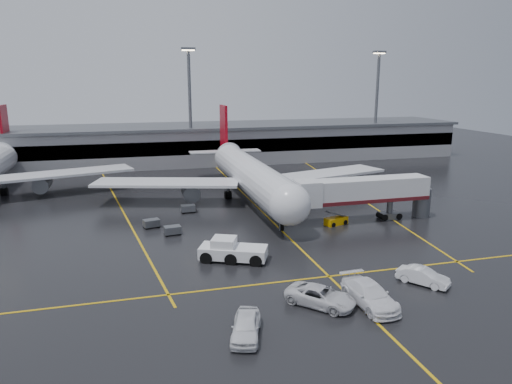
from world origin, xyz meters
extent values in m
plane|color=black|center=(0.00, 0.00, 0.00)|extent=(220.00, 220.00, 0.00)
cube|color=gold|center=(0.00, 0.00, 0.01)|extent=(0.25, 90.00, 0.02)
cube|color=gold|center=(0.00, -22.00, 0.01)|extent=(60.00, 0.25, 0.02)
cube|color=gold|center=(-20.00, 10.00, 0.01)|extent=(9.99, 69.35, 0.02)
cube|color=gold|center=(18.00, 10.00, 0.01)|extent=(7.57, 69.64, 0.02)
cube|color=gray|center=(0.00, 48.00, 4.00)|extent=(120.00, 18.00, 8.00)
cube|color=black|center=(0.00, 39.20, 4.50)|extent=(120.00, 0.40, 3.00)
cube|color=#595B60|center=(0.00, 48.00, 8.30)|extent=(122.00, 19.00, 0.60)
cylinder|color=#595B60|center=(-5.00, 42.00, 12.50)|extent=(0.70, 0.70, 25.00)
cube|color=#595B60|center=(-5.00, 42.00, 25.20)|extent=(3.00, 1.20, 0.50)
cube|color=#FFE5B2|center=(-5.00, 42.00, 24.90)|extent=(2.60, 0.90, 0.20)
cylinder|color=#595B60|center=(40.00, 42.00, 12.50)|extent=(0.70, 0.70, 25.00)
cube|color=#595B60|center=(40.00, 42.00, 25.20)|extent=(3.00, 1.20, 0.50)
cube|color=#FFE5B2|center=(40.00, 42.00, 24.90)|extent=(2.60, 0.90, 0.20)
cylinder|color=silver|center=(0.00, 8.00, 4.20)|extent=(5.20, 36.00, 5.20)
sphere|color=silver|center=(0.00, -10.00, 4.20)|extent=(5.20, 5.20, 5.20)
cone|color=silver|center=(0.00, 29.00, 4.80)|extent=(4.94, 8.00, 4.94)
cube|color=#970512|center=(0.00, 30.00, 9.70)|extent=(0.50, 5.50, 8.50)
cube|color=silver|center=(0.00, 29.00, 5.00)|extent=(14.00, 3.00, 0.25)
cube|color=silver|center=(-13.00, 10.00, 3.40)|extent=(22.80, 11.83, 0.40)
cube|color=silver|center=(13.00, 10.00, 3.40)|extent=(22.80, 11.83, 0.40)
cylinder|color=#595B60|center=(-9.50, 9.00, 2.00)|extent=(2.60, 4.50, 2.60)
cylinder|color=#595B60|center=(9.50, 9.00, 2.00)|extent=(2.60, 4.50, 2.60)
cylinder|color=#595B60|center=(0.00, -7.00, 1.00)|extent=(0.56, 0.56, 2.00)
cylinder|color=#595B60|center=(-3.20, 11.00, 1.00)|extent=(0.56, 0.56, 2.00)
cylinder|color=#595B60|center=(3.20, 11.00, 1.00)|extent=(0.56, 0.56, 2.00)
cylinder|color=black|center=(0.00, -7.00, 0.45)|extent=(0.40, 1.10, 1.10)
cylinder|color=black|center=(-3.20, 11.00, 0.55)|extent=(1.00, 1.40, 1.40)
cylinder|color=black|center=(3.20, 11.00, 0.55)|extent=(1.00, 1.40, 1.40)
cone|color=silver|center=(-42.00, 41.00, 4.80)|extent=(4.94, 8.00, 4.94)
cube|color=#970512|center=(-42.00, 42.00, 9.70)|extent=(0.50, 5.50, 8.50)
cube|color=silver|center=(-42.00, 41.00, 5.00)|extent=(14.00, 3.00, 0.25)
cube|color=silver|center=(-29.00, 22.00, 3.40)|extent=(22.80, 11.83, 0.40)
cylinder|color=#595B60|center=(-32.50, 21.00, 2.00)|extent=(2.60, 4.50, 2.60)
cylinder|color=#595B60|center=(-38.80, 23.00, 1.00)|extent=(0.56, 0.56, 2.00)
cylinder|color=black|center=(-38.80, 23.00, 0.55)|extent=(1.00, 1.40, 1.40)
cube|color=silver|center=(12.00, -6.00, 4.40)|extent=(18.00, 3.20, 3.00)
cube|color=#501116|center=(12.00, -6.00, 3.10)|extent=(18.00, 3.30, 0.50)
cube|color=silver|center=(3.80, -6.00, 4.40)|extent=(3.00, 3.40, 3.30)
cylinder|color=#595B60|center=(16.00, -6.00, 1.50)|extent=(0.80, 0.80, 3.00)
cube|color=#595B60|center=(16.00, -6.00, 0.45)|extent=(2.60, 1.60, 0.90)
cylinder|color=#595B60|center=(21.00, -6.00, 2.00)|extent=(2.40, 2.40, 4.00)
cylinder|color=black|center=(14.90, -6.00, 0.45)|extent=(0.90, 1.80, 0.90)
cylinder|color=black|center=(17.10, -6.00, 0.45)|extent=(0.90, 1.80, 0.90)
cube|color=white|center=(-8.10, -15.39, 0.91)|extent=(7.61, 5.46, 1.21)
cube|color=white|center=(-9.02, -14.98, 1.92)|extent=(3.20, 3.20, 1.01)
cube|color=black|center=(-9.02, -14.98, 1.92)|extent=(2.88, 2.88, 0.91)
cylinder|color=black|center=(-10.50, -14.32, 0.56)|extent=(2.43, 3.30, 1.31)
cylinder|color=black|center=(-8.10, -15.39, 0.56)|extent=(2.43, 3.30, 1.31)
cylinder|color=black|center=(-5.70, -16.46, 0.56)|extent=(2.43, 3.30, 1.31)
cube|color=#E7A007|center=(7.80, -6.50, 0.49)|extent=(3.48, 2.32, 0.98)
cube|color=#595B60|center=(7.80, -6.50, 1.43)|extent=(3.19, 1.78, 1.12)
cylinder|color=black|center=(6.79, -6.85, 0.27)|extent=(1.09, 1.64, 0.63)
cylinder|color=black|center=(8.82, -6.15, 0.27)|extent=(1.09, 1.64, 0.63)
imported|color=silver|center=(-3.18, -27.40, 0.83)|extent=(6.12, 6.24, 1.66)
imported|color=white|center=(0.87, -28.43, 0.96)|extent=(3.09, 6.80, 1.93)
imported|color=white|center=(7.76, -25.92, 0.78)|extent=(4.18, 4.81, 1.57)
imported|color=white|center=(-10.47, -30.59, 0.86)|extent=(3.55, 5.46, 1.73)
cube|color=#595B60|center=(-13.59, -5.21, 0.65)|extent=(2.14, 1.53, 0.90)
cylinder|color=black|center=(-14.32, -5.81, 0.18)|extent=(0.40, 0.20, 0.40)
cylinder|color=black|center=(-12.73, -5.62, 0.18)|extent=(0.40, 0.20, 0.40)
cylinder|color=black|center=(-14.44, -4.81, 0.18)|extent=(0.40, 0.20, 0.40)
cylinder|color=black|center=(-12.85, -4.62, 0.18)|extent=(0.40, 0.20, 0.40)
cube|color=#595B60|center=(-15.95, -1.59, 0.65)|extent=(2.25, 1.74, 0.90)
cylinder|color=black|center=(-16.61, -2.27, 0.18)|extent=(0.40, 0.20, 0.40)
cylinder|color=black|center=(-15.05, -1.89, 0.18)|extent=(0.40, 0.20, 0.40)
cylinder|color=black|center=(-16.85, -1.30, 0.18)|extent=(0.40, 0.20, 0.40)
cylinder|color=black|center=(-15.30, -0.92, 0.18)|extent=(0.40, 0.20, 0.40)
cube|color=#595B60|center=(-10.47, 4.41, 0.65)|extent=(2.04, 1.36, 0.90)
cylinder|color=black|center=(-11.25, 3.88, 0.18)|extent=(0.40, 0.20, 0.40)
cylinder|color=black|center=(-9.65, 3.93, 0.18)|extent=(0.40, 0.20, 0.40)
cylinder|color=black|center=(-11.28, 4.88, 0.18)|extent=(0.40, 0.20, 0.40)
cylinder|color=black|center=(-9.68, 4.93, 0.18)|extent=(0.40, 0.20, 0.40)
camera|label=1|loc=(-17.93, -61.16, 18.63)|focal=32.81mm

